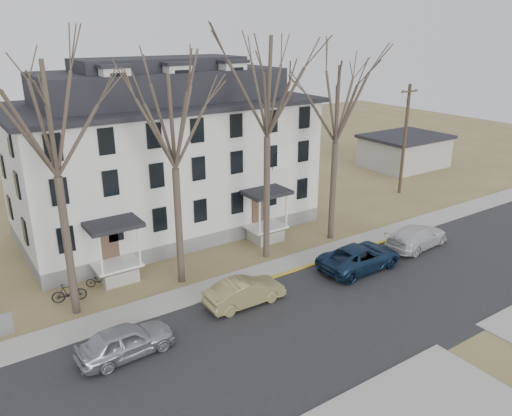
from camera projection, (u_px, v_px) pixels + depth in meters
ground at (366, 334)px, 23.95m from camera, size 120.00×120.00×0.00m
main_road at (338, 315)px, 25.51m from camera, size 120.00×10.00×0.04m
far_sidewalk at (270, 271)px, 30.20m from camera, size 120.00×2.00×0.08m
yellow_curb at (341, 256)px, 32.12m from camera, size 14.00×0.25×0.06m
boarding_house at (165, 156)px, 35.09m from camera, size 20.80×12.36×12.05m
distant_building at (404, 151)px, 52.66m from camera, size 8.50×6.50×3.35m
tree_far_left at (49, 111)px, 22.32m from camera, size 8.40×8.40×13.72m
tree_mid_left at (172, 115)px, 25.72m from camera, size 7.80×7.80×12.74m
tree_center at (268, 80)px, 28.37m from camera, size 9.00×9.00×14.70m
tree_mid_right at (338, 99)px, 31.77m from camera, size 7.80×7.80×12.74m
utility_pole_far at (405, 139)px, 42.95m from camera, size 2.00×0.28×9.50m
car_silver at (126, 341)px, 22.11m from camera, size 4.45×1.99×1.49m
car_tan at (245, 292)px, 26.28m from camera, size 4.39×1.58×1.44m
car_navy at (360, 258)px, 30.18m from camera, size 5.53×2.61×1.53m
car_white at (417, 237)px, 33.23m from camera, size 5.33×2.63×1.49m
bicycle_left at (100, 281)px, 28.13m from camera, size 1.66×1.21×0.83m
bicycle_right at (69, 293)px, 26.56m from camera, size 1.87×0.93×1.08m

